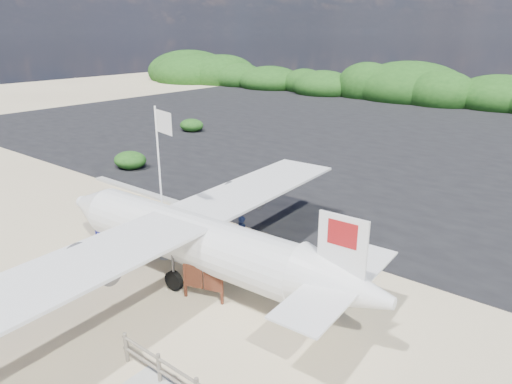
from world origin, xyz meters
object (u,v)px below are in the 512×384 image
Objects in this scene: signboard at (204,300)px; crew_b at (220,206)px; baggage_cart at (121,255)px; crew_c at (235,259)px; flagpole at (166,257)px; crew_a at (242,234)px.

crew_b is (-4.72, 6.04, 0.81)m from signboard.
crew_b is at bearing 91.74° from baggage_cart.
flagpole is at bearing 32.11° from crew_c.
signboard is 1.07× the size of crew_c.
baggage_cart is 2.07m from flagpole.
baggage_cart is 5.51m from crew_a.
crew_a reaches higher than signboard.
crew_b reaches higher than crew_c.
flagpole is at bearing 59.50° from crew_a.
signboard is 2.20m from crew_c.
flagpole reaches higher than crew_c.
crew_c is at bearing 142.21° from crew_b.
crew_a is at bearing 50.50° from baggage_cart.
signboard is at bearing -20.56° from flagpole.
baggage_cart is at bearing 158.83° from signboard.
crew_a is 1.11× the size of crew_c.
crew_a is at bearing 151.02° from crew_b.
crew_b is 6.02m from crew_c.
flagpole is 3.93× the size of signboard.
signboard is 4.23m from crew_a.
flagpole is 3.79× the size of crew_a.
flagpole is 3.66m from crew_c.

